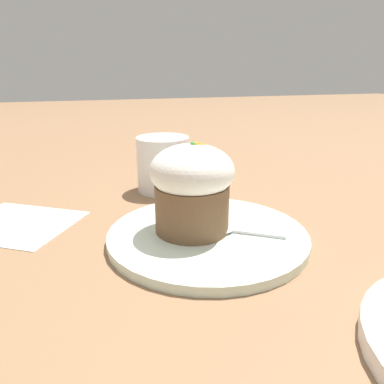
{
  "coord_description": "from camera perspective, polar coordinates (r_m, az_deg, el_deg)",
  "views": [
    {
      "loc": [
        -0.13,
        -0.39,
        0.2
      ],
      "look_at": [
        -0.02,
        0.01,
        0.06
      ],
      "focal_mm": 35.0,
      "sensor_mm": 36.0,
      "label": 1
    }
  ],
  "objects": [
    {
      "name": "ground_plane",
      "position": [
        0.46,
        2.36,
        -7.34
      ],
      "size": [
        4.0,
        4.0,
        0.0
      ],
      "primitive_type": "plane",
      "color": "#846042"
    },
    {
      "name": "dessert_plate",
      "position": [
        0.46,
        2.37,
        -6.68
      ],
      "size": [
        0.24,
        0.24,
        0.01
      ],
      "color": "silver",
      "rests_on": "ground_plane"
    },
    {
      "name": "carrot_cake",
      "position": [
        0.44,
        0.0,
        0.8
      ],
      "size": [
        0.1,
        0.1,
        0.11
      ],
      "color": "brown",
      "rests_on": "dessert_plate"
    },
    {
      "name": "spoon",
      "position": [
        0.46,
        4.78,
        -5.47
      ],
      "size": [
        0.1,
        0.08,
        0.01
      ],
      "color": "silver",
      "rests_on": "dessert_plate"
    },
    {
      "name": "coffee_cup",
      "position": [
        0.63,
        -4.2,
        4.28
      ],
      "size": [
        0.12,
        0.09,
        0.09
      ],
      "color": "white",
      "rests_on": "ground_plane"
    },
    {
      "name": "paper_napkin",
      "position": [
        0.56,
        -25.15,
        -4.38
      ],
      "size": [
        0.19,
        0.18,
        0.0
      ],
      "color": "white",
      "rests_on": "ground_plane"
    }
  ]
}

